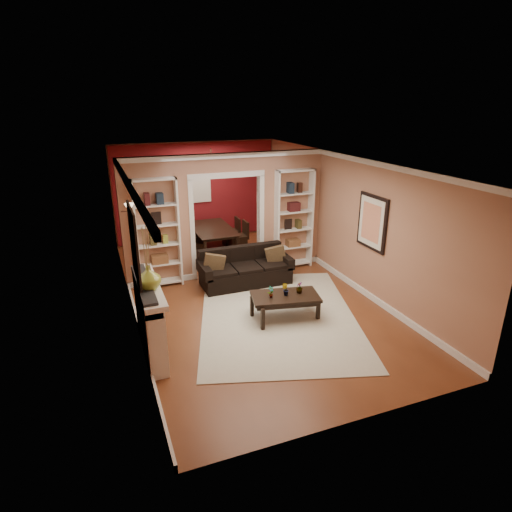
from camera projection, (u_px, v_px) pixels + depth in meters
name	position (u px, v px, depth m)	size (l,w,h in m)	color
floor	(246.00, 293.00, 8.81)	(8.00, 8.00, 0.00)	brown
ceiling	(245.00, 160.00, 7.88)	(8.00, 8.00, 0.00)	white
wall_back	(196.00, 192.00, 11.85)	(8.00, 8.00, 0.00)	#AD765B
wall_front	(364.00, 325.00, 4.84)	(8.00, 8.00, 0.00)	#AD765B
wall_left	(126.00, 243.00, 7.58)	(8.00, 8.00, 0.00)	#AD765B
wall_right	(344.00, 219.00, 9.11)	(8.00, 8.00, 0.00)	#AD765B
partition_wall	(227.00, 216.00, 9.39)	(4.50, 0.15, 2.70)	#AD765B
red_back_panel	(197.00, 193.00, 11.83)	(4.44, 0.04, 2.64)	maroon
dining_window	(197.00, 185.00, 11.72)	(0.78, 0.03, 0.98)	#8CA5CC
area_rug	(278.00, 315.00, 7.88)	(2.77, 3.88, 0.01)	beige
sofa	(245.00, 267.00, 9.12)	(1.96, 0.85, 0.77)	black
pillow_left	(214.00, 263.00, 8.80)	(0.42, 0.12, 0.42)	brown
pillow_right	(276.00, 255.00, 9.27)	(0.42, 0.12, 0.42)	brown
coffee_table	(285.00, 307.00, 7.74)	(1.20, 0.65, 0.45)	black
plant_left	(271.00, 292.00, 7.53)	(0.11, 0.08, 0.22)	#336626
plant_center	(285.00, 290.00, 7.62)	(0.12, 0.10, 0.22)	#336626
plant_right	(299.00, 288.00, 7.72)	(0.12, 0.12, 0.21)	#336626
bookshelf_left	(158.00, 234.00, 8.79)	(0.90, 0.30, 2.30)	white
bookshelf_right	(293.00, 220.00, 9.84)	(0.90, 0.30, 2.30)	white
fireplace	(151.00, 318.00, 6.59)	(0.32, 1.70, 1.16)	white
vase	(149.00, 278.00, 6.15)	(0.35, 0.35, 0.36)	#92A134
mirror	(134.00, 244.00, 6.12)	(0.03, 0.95, 1.10)	silver
wall_sconce	(126.00, 210.00, 7.93)	(0.18, 0.18, 0.22)	#FFE0A5
framed_art	(372.00, 222.00, 8.15)	(0.04, 0.85, 1.05)	black
dining_table	(214.00, 239.00, 11.16)	(1.00, 1.80, 0.63)	black
dining_chair_nw	(196.00, 243.00, 10.69)	(0.37, 0.37, 0.75)	black
dining_chair_ne	(238.00, 237.00, 11.05)	(0.41, 0.41, 0.84)	black
dining_chair_sw	(190.00, 233.00, 11.18)	(0.47, 0.47, 0.94)	black
dining_chair_se	(230.00, 231.00, 11.58)	(0.38, 0.38, 0.78)	black
chandelier	(208.00, 175.00, 10.48)	(0.50, 0.50, 0.30)	#3F251C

